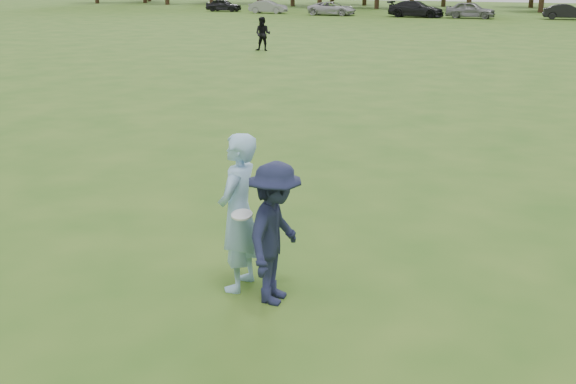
# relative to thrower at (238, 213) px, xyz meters

# --- Properties ---
(ground) EXTENTS (200.00, 200.00, 0.00)m
(ground) POSITION_rel_thrower_xyz_m (0.32, 0.03, -1.05)
(ground) COLOR #2D5618
(ground) RESTS_ON ground
(thrower) EXTENTS (0.55, 0.80, 2.10)m
(thrower) POSITION_rel_thrower_xyz_m (0.00, 0.00, 0.00)
(thrower) COLOR #96C3E7
(thrower) RESTS_ON ground
(defender) EXTENTS (0.76, 1.23, 1.83)m
(defender) POSITION_rel_thrower_xyz_m (0.60, -0.16, -0.13)
(defender) COLOR #1A1F3A
(defender) RESTS_ON ground
(player_far_a) EXTENTS (0.95, 0.79, 1.79)m
(player_far_a) POSITION_rel_thrower_xyz_m (-12.26, 26.22, -0.16)
(player_far_a) COLOR black
(player_far_a) RESTS_ON ground
(car_a) EXTENTS (4.04, 1.88, 1.34)m
(car_a) POSITION_rel_thrower_xyz_m (-33.63, 60.61, -0.38)
(car_a) COLOR black
(car_a) RESTS_ON ground
(car_b) EXTENTS (4.09, 1.70, 1.32)m
(car_b) POSITION_rel_thrower_xyz_m (-27.53, 59.22, -0.39)
(car_b) COLOR gray
(car_b) RESTS_ON ground
(car_c) EXTENTS (4.88, 2.39, 1.33)m
(car_c) POSITION_rel_thrower_xyz_m (-20.10, 58.55, -0.38)
(car_c) COLOR #B6B5BA
(car_c) RESTS_ON ground
(car_d) EXTENTS (5.31, 2.17, 1.54)m
(car_d) POSITION_rel_thrower_xyz_m (-11.66, 58.86, -0.28)
(car_d) COLOR black
(car_d) RESTS_ON ground
(car_e) EXTENTS (4.57, 1.94, 1.54)m
(car_e) POSITION_rel_thrower_xyz_m (-6.56, 59.14, -0.28)
(car_e) COLOR slate
(car_e) RESTS_ON ground
(car_f) EXTENTS (4.30, 1.95, 1.37)m
(car_f) POSITION_rel_thrower_xyz_m (1.75, 60.99, -0.37)
(car_f) COLOR black
(car_f) RESTS_ON ground
(disc_in_play) EXTENTS (0.32, 0.32, 0.09)m
(disc_in_play) POSITION_rel_thrower_xyz_m (0.17, -0.23, 0.07)
(disc_in_play) COLOR white
(disc_in_play) RESTS_ON ground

